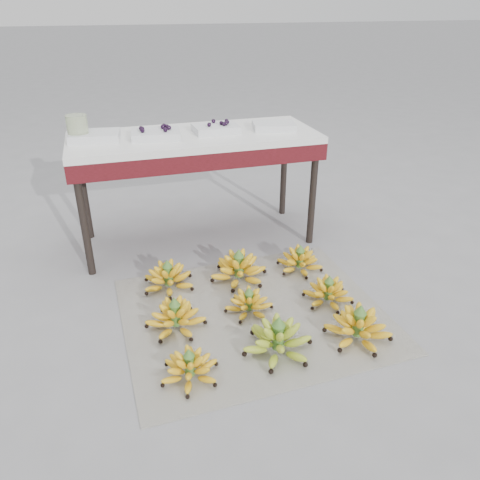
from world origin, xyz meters
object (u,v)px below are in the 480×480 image
object	(u,v)px
bunch_mid_center	(249,303)
bunch_back_right	(300,261)
newspaper_mat	(254,314)
bunch_back_center	(239,269)
bunch_mid_left	(176,318)
tray_left	(156,134)
tray_far_right	(274,126)
tray_right	(216,128)
glass_jar	(78,128)
bunch_back_left	(168,278)
bunch_front_right	(358,327)
bunch_front_center	(278,340)
bunch_front_left	(190,368)
vendor_table	(195,147)
tray_far_left	(95,136)
bunch_mid_right	(328,293)

from	to	relation	value
bunch_mid_center	bunch_back_right	xyz separation A→B (m)	(0.40, 0.31, 0.00)
newspaper_mat	bunch_back_center	distance (m)	0.33
bunch_mid_left	tray_left	world-z (taller)	tray_left
tray_far_right	tray_right	bearing A→B (deg)	174.76
newspaper_mat	glass_jar	world-z (taller)	glass_jar
bunch_mid_center	bunch_back_left	xyz separation A→B (m)	(-0.34, 0.33, 0.01)
bunch_back_center	bunch_back_right	world-z (taller)	bunch_back_center
bunch_back_left	bunch_front_right	bearing A→B (deg)	-42.35
bunch_front_center	tray_right	distance (m)	1.34
bunch_front_left	vendor_table	world-z (taller)	vendor_table
bunch_back_center	glass_jar	world-z (taller)	glass_jar
newspaper_mat	bunch_mid_left	size ratio (longest dim) A/B	3.61
bunch_front_left	tray_far_left	size ratio (longest dim) A/B	0.92
bunch_mid_right	vendor_table	bearing A→B (deg)	119.74
bunch_mid_center	tray_left	world-z (taller)	tray_left
bunch_mid_right	bunch_mid_left	bearing A→B (deg)	-179.44
bunch_front_left	bunch_mid_center	xyz separation A→B (m)	(0.37, 0.36, -0.00)
newspaper_mat	glass_jar	size ratio (longest dim) A/B	8.81
bunch_mid_right	bunch_front_center	bearing A→B (deg)	-141.86
newspaper_mat	bunch_mid_left	xyz separation A→B (m)	(-0.38, -0.00, 0.06)
bunch_back_right	tray_right	size ratio (longest dim) A/B	1.00
bunch_front_left	bunch_back_left	bearing A→B (deg)	82.87
bunch_back_left	bunch_back_center	distance (m)	0.38
bunch_mid_left	tray_far_right	world-z (taller)	tray_far_right
tray_right	bunch_front_center	bearing A→B (deg)	-91.64
bunch_front_right	vendor_table	xyz separation A→B (m)	(-0.48, 1.19, 0.54)
bunch_front_right	bunch_mid_left	bearing A→B (deg)	154.27
bunch_back_left	glass_jar	distance (m)	0.96
bunch_back_center	bunch_back_right	distance (m)	0.36
newspaper_mat	tray_right	bearing A→B (deg)	86.93
newspaper_mat	bunch_back_right	xyz separation A→B (m)	(0.38, 0.33, 0.06)
bunch_front_center	bunch_back_left	world-z (taller)	bunch_front_center
bunch_mid_right	tray_right	distance (m)	1.16
bunch_mid_left	bunch_back_center	world-z (taller)	bunch_back_center
bunch_front_center	bunch_front_right	xyz separation A→B (m)	(0.38, -0.02, -0.00)
tray_far_left	glass_jar	bearing A→B (deg)	177.78
bunch_front_right	tray_far_left	size ratio (longest dim) A/B	1.10
newspaper_mat	tray_left	world-z (taller)	tray_left
newspaper_mat	bunch_mid_right	bearing A→B (deg)	-1.16
tray_right	bunch_back_left	bearing A→B (deg)	-127.91
glass_jar	tray_far_right	bearing A→B (deg)	-3.21
bunch_front_center	bunch_mid_left	world-z (taller)	bunch_front_center
tray_right	bunch_back_right	bearing A→B (deg)	-58.49
tray_far_right	bunch_mid_left	bearing A→B (deg)	-132.63
vendor_table	tray_left	size ratio (longest dim) A/B	5.02
newspaper_mat	vendor_table	world-z (taller)	vendor_table
bunch_mid_center	tray_far_left	distance (m)	1.27
bunch_mid_left	bunch_back_right	bearing A→B (deg)	39.70
bunch_mid_center	tray_far_right	world-z (taller)	tray_far_right
bunch_back_right	bunch_back_center	bearing A→B (deg)	-178.17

